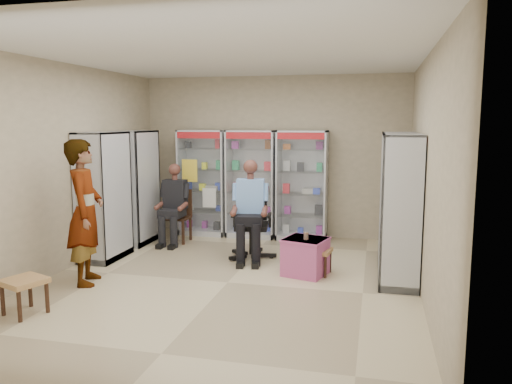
% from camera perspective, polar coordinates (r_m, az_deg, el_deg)
% --- Properties ---
extents(floor, '(6.00, 6.00, 0.00)m').
position_cam_1_polar(floor, '(6.87, -3.26, -10.28)').
color(floor, '#C3B288').
rests_on(floor, ground).
extents(room_shell, '(5.02, 6.02, 3.01)m').
position_cam_1_polar(room_shell, '(6.52, -3.40, 6.36)').
color(room_shell, tan).
rests_on(room_shell, ground).
extents(cabinet_back_left, '(0.90, 0.50, 2.00)m').
position_cam_1_polar(cabinet_back_left, '(9.59, -6.02, 1.08)').
color(cabinet_back_left, silver).
rests_on(cabinet_back_left, floor).
extents(cabinet_back_mid, '(0.90, 0.50, 2.00)m').
position_cam_1_polar(cabinet_back_mid, '(9.32, -0.51, 0.92)').
color(cabinet_back_mid, '#A1A4A8').
rests_on(cabinet_back_mid, floor).
extents(cabinet_back_right, '(0.90, 0.50, 2.00)m').
position_cam_1_polar(cabinet_back_right, '(9.14, 5.28, 0.74)').
color(cabinet_back_right, '#BABCC2').
rests_on(cabinet_back_right, floor).
extents(cabinet_right_far, '(0.90, 0.50, 2.00)m').
position_cam_1_polar(cabinet_right_far, '(7.93, 15.80, -0.66)').
color(cabinet_right_far, '#9DA0A4').
rests_on(cabinet_right_far, floor).
extents(cabinet_right_near, '(0.90, 0.50, 2.00)m').
position_cam_1_polar(cabinet_right_near, '(6.84, 16.13, -2.02)').
color(cabinet_right_near, '#A2A3A9').
rests_on(cabinet_right_near, floor).
extents(cabinet_left_far, '(0.90, 0.50, 2.00)m').
position_cam_1_polar(cabinet_left_far, '(9.11, -13.51, 0.53)').
color(cabinet_left_far, silver).
rests_on(cabinet_left_far, floor).
extents(cabinet_left_near, '(0.90, 0.50, 2.00)m').
position_cam_1_polar(cabinet_left_near, '(8.16, -17.01, -0.47)').
color(cabinet_left_near, silver).
rests_on(cabinet_left_near, floor).
extents(wooden_chair, '(0.42, 0.42, 0.94)m').
position_cam_1_polar(wooden_chair, '(9.09, -9.00, -2.75)').
color(wooden_chair, black).
rests_on(wooden_chair, floor).
extents(seated_customer, '(0.44, 0.60, 1.34)m').
position_cam_1_polar(seated_customer, '(9.01, -9.15, -1.56)').
color(seated_customer, black).
rests_on(seated_customer, floor).
extents(office_chair, '(0.72, 0.72, 1.16)m').
position_cam_1_polar(office_chair, '(7.90, -0.52, -3.47)').
color(office_chair, black).
rests_on(office_chair, floor).
extents(seated_shopkeeper, '(0.59, 0.74, 1.48)m').
position_cam_1_polar(seated_shopkeeper, '(7.83, -0.61, -2.41)').
color(seated_shopkeeper, '#699ECF').
rests_on(seated_shopkeeper, floor).
extents(pink_trunk, '(0.67, 0.65, 0.53)m').
position_cam_1_polar(pink_trunk, '(7.16, 5.67, -7.36)').
color(pink_trunk, '#A8437E').
rests_on(pink_trunk, floor).
extents(tea_glass, '(0.07, 0.07, 0.11)m').
position_cam_1_polar(tea_glass, '(7.02, 5.75, -4.99)').
color(tea_glass, '#541B07').
rests_on(tea_glass, pink_trunk).
extents(woven_stool_a, '(0.41, 0.41, 0.37)m').
position_cam_1_polar(woven_stool_a, '(7.23, 7.06, -7.87)').
color(woven_stool_a, olive).
rests_on(woven_stool_a, floor).
extents(woven_stool_b, '(0.53, 0.53, 0.41)m').
position_cam_1_polar(woven_stool_b, '(6.31, -24.91, -10.76)').
color(woven_stool_b, '#B1724A').
rests_on(woven_stool_b, floor).
extents(standing_man, '(0.68, 0.82, 1.94)m').
position_cam_1_polar(standing_man, '(7.00, -18.94, -2.19)').
color(standing_man, '#99999B').
rests_on(standing_man, floor).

